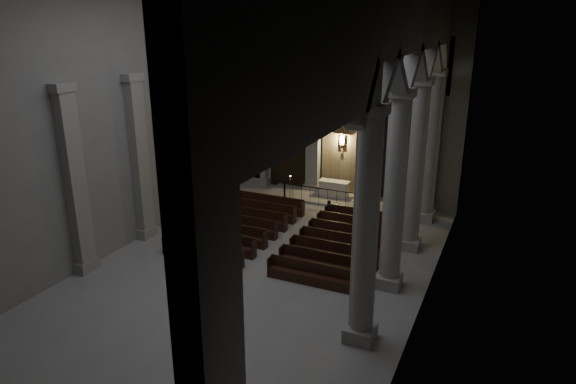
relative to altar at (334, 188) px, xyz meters
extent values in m
plane|color=#A19E98|center=(0.15, -10.86, -0.63)|extent=(24.00, 24.00, 0.00)
cube|color=gray|center=(0.15, 1.14, 5.37)|extent=(14.00, 0.10, 12.00)
cube|color=gray|center=(-6.85, -10.86, 5.37)|extent=(0.10, 24.00, 12.00)
cube|color=gray|center=(7.15, -10.86, 5.37)|extent=(0.10, 24.00, 12.00)
cube|color=#A29F97|center=(-5.25, 0.64, 2.57)|extent=(0.80, 0.50, 6.40)
cube|color=#A29F97|center=(-5.25, 0.64, -0.38)|extent=(1.05, 0.70, 0.50)
cube|color=#A29F97|center=(-5.25, 0.64, 4.72)|extent=(1.00, 0.65, 0.35)
cube|color=#A29F97|center=(-1.65, 0.64, 2.57)|extent=(0.80, 0.50, 6.40)
cube|color=#A29F97|center=(-1.65, 0.64, -0.38)|extent=(1.05, 0.70, 0.50)
cube|color=#A29F97|center=(-1.65, 0.64, 4.72)|extent=(1.00, 0.65, 0.35)
cube|color=#A29F97|center=(1.95, 0.64, 2.57)|extent=(0.80, 0.50, 6.40)
cube|color=#A29F97|center=(1.95, 0.64, -0.38)|extent=(1.05, 0.70, 0.50)
cube|color=#A29F97|center=(1.95, 0.64, 4.72)|extent=(1.00, 0.65, 0.35)
cube|color=#A29F97|center=(5.55, 0.64, 2.57)|extent=(0.80, 0.50, 6.40)
cube|color=#A29F97|center=(5.55, 0.64, -0.38)|extent=(1.05, 0.70, 0.50)
cube|color=#A29F97|center=(5.55, 0.64, 4.72)|extent=(1.00, 0.65, 0.35)
cube|color=black|center=(-3.45, 0.99, 2.87)|extent=(2.60, 0.15, 7.00)
cube|color=#8E7A5C|center=(0.15, 0.99, 2.87)|extent=(2.60, 0.15, 7.00)
cube|color=black|center=(3.75, 0.99, 2.87)|extent=(2.60, 0.15, 7.00)
cube|color=black|center=(0.15, 0.64, 7.37)|extent=(12.00, 0.50, 3.00)
cube|color=#A29F97|center=(-6.05, 0.64, 3.87)|extent=(1.60, 0.50, 9.00)
cube|color=#A29F97|center=(6.35, 0.64, 3.87)|extent=(1.60, 0.50, 9.00)
cube|color=#A29F97|center=(0.15, 0.64, 9.87)|extent=(14.00, 0.50, 3.00)
plane|color=#FFC372|center=(0.15, 0.96, 2.87)|extent=(1.50, 0.00, 1.50)
cube|color=brown|center=(0.15, 0.87, 2.87)|extent=(0.13, 0.08, 1.80)
cube|color=brown|center=(0.15, 0.87, 3.22)|extent=(1.10, 0.08, 0.13)
cube|color=#A47D5F|center=(0.15, 0.81, 2.82)|extent=(0.26, 0.10, 0.60)
sphere|color=#A47D5F|center=(0.15, 0.81, 3.22)|extent=(0.17, 0.17, 0.17)
cylinder|color=#A47D5F|center=(-0.11, 0.81, 3.19)|extent=(0.45, 0.08, 0.08)
cylinder|color=#A47D5F|center=(0.41, 0.81, 3.19)|extent=(0.45, 0.08, 0.08)
cube|color=#A29F97|center=(5.65, -1.36, -0.38)|extent=(1.00, 1.00, 0.50)
cylinder|color=#A29F97|center=(5.65, -1.36, 3.37)|extent=(0.70, 0.70, 7.50)
cube|color=#A29F97|center=(5.65, -1.36, 7.22)|extent=(0.95, 0.95, 0.35)
cube|color=#A29F97|center=(5.65, -5.36, -0.38)|extent=(1.00, 1.00, 0.50)
cylinder|color=#A29F97|center=(5.65, -5.36, 3.37)|extent=(0.70, 0.70, 7.50)
cube|color=#A29F97|center=(5.65, -5.36, 7.22)|extent=(0.95, 0.95, 0.35)
cube|color=#A29F97|center=(5.65, -9.36, -0.38)|extent=(1.00, 1.00, 0.50)
cylinder|color=#A29F97|center=(5.65, -9.36, 3.37)|extent=(0.70, 0.70, 7.50)
cube|color=#A29F97|center=(5.65, -9.36, 7.22)|extent=(0.95, 0.95, 0.35)
cube|color=#A29F97|center=(5.65, -13.36, -0.38)|extent=(1.00, 1.00, 0.50)
cylinder|color=#A29F97|center=(5.65, -13.36, 3.37)|extent=(0.70, 0.70, 7.50)
cube|color=#A29F97|center=(5.65, -13.36, 7.22)|extent=(0.95, 0.95, 0.35)
cube|color=#A29F97|center=(5.65, -10.86, 9.97)|extent=(0.55, 24.00, 2.80)
cube|color=#A29F97|center=(5.65, 0.54, 3.97)|extent=(0.55, 1.20, 9.20)
cube|color=#A29F97|center=(-6.60, -1.36, -0.38)|extent=(0.60, 1.00, 0.50)
cube|color=#A29F97|center=(-6.60, -1.36, 3.37)|extent=(0.50, 0.80, 7.50)
cube|color=#A29F97|center=(-6.60, -1.36, 7.22)|extent=(0.60, 1.00, 0.35)
cube|color=#A29F97|center=(-6.60, -5.36, -0.38)|extent=(0.60, 1.00, 0.50)
cube|color=#A29F97|center=(-6.60, -5.36, 3.37)|extent=(0.50, 0.80, 7.50)
cube|color=#A29F97|center=(-6.60, -5.36, 7.22)|extent=(0.60, 1.00, 0.35)
cube|color=#A29F97|center=(-6.60, -9.36, -0.38)|extent=(0.60, 1.00, 0.50)
cube|color=#A29F97|center=(-6.60, -9.36, 3.37)|extent=(0.50, 0.80, 7.50)
cube|color=#A29F97|center=(-6.60, -9.36, 7.22)|extent=(0.60, 1.00, 0.35)
cube|color=#A29F97|center=(-6.60, -13.36, -0.38)|extent=(0.60, 1.00, 0.50)
cube|color=#A29F97|center=(-6.60, -13.36, 3.37)|extent=(0.50, 0.80, 7.50)
cube|color=#A29F97|center=(-6.60, -13.36, 7.22)|extent=(0.60, 1.00, 0.35)
cube|color=#A29F97|center=(0.15, -0.26, -0.55)|extent=(8.50, 2.60, 0.15)
cube|color=silver|center=(0.00, 0.00, -0.02)|extent=(1.71, 0.67, 0.90)
cube|color=silver|center=(0.00, 0.00, 0.45)|extent=(1.86, 0.74, 0.04)
cube|color=black|center=(0.15, -1.54, 0.41)|extent=(5.47, 0.05, 0.05)
cube|color=black|center=(-2.58, -1.54, -0.08)|extent=(0.09, 0.09, 1.09)
cube|color=black|center=(2.89, -1.54, -0.08)|extent=(0.09, 0.09, 1.09)
cylinder|color=black|center=(-2.04, -1.54, -0.11)|extent=(0.02, 0.02, 1.01)
cylinder|color=black|center=(-1.49, -1.54, -0.11)|extent=(0.02, 0.02, 1.01)
cylinder|color=black|center=(-0.94, -1.54, -0.11)|extent=(0.02, 0.02, 1.01)
cylinder|color=black|center=(-0.40, -1.54, -0.11)|extent=(0.02, 0.02, 1.01)
cylinder|color=black|center=(0.15, -1.54, -0.11)|extent=(0.02, 0.02, 1.01)
cylinder|color=black|center=(0.70, -1.54, -0.11)|extent=(0.02, 0.02, 1.01)
cylinder|color=black|center=(1.25, -1.54, -0.11)|extent=(0.02, 0.02, 1.01)
cylinder|color=black|center=(1.79, -1.54, -0.11)|extent=(0.02, 0.02, 1.01)
cylinder|color=black|center=(2.34, -1.54, -0.11)|extent=(0.02, 0.02, 1.01)
cylinder|color=olive|center=(-2.31, -1.34, -0.60)|extent=(0.26, 0.26, 0.05)
cylinder|color=olive|center=(-2.31, -1.34, 0.02)|extent=(0.04, 0.04, 1.23)
cylinder|color=olive|center=(-2.31, -1.34, 0.63)|extent=(0.13, 0.13, 0.02)
cylinder|color=beige|center=(-2.31, -1.34, 0.74)|extent=(0.05, 0.05, 0.21)
sphere|color=#FFC659|center=(-2.31, -1.34, 0.87)|extent=(0.05, 0.05, 0.05)
cylinder|color=olive|center=(3.08, -1.14, -0.60)|extent=(0.26, 0.26, 0.05)
cylinder|color=olive|center=(3.08, -1.14, 0.01)|extent=(0.04, 0.04, 1.23)
cylinder|color=olive|center=(3.08, -1.14, 0.63)|extent=(0.13, 0.13, 0.02)
cylinder|color=beige|center=(3.08, -1.14, 0.74)|extent=(0.05, 0.05, 0.21)
sphere|color=#FFC659|center=(3.08, -1.14, 0.87)|extent=(0.05, 0.05, 0.05)
cube|color=black|center=(-2.55, -3.61, -0.41)|extent=(4.03, 0.38, 0.43)
cube|color=black|center=(-2.55, -3.43, 0.05)|extent=(4.03, 0.07, 0.48)
cube|color=black|center=(-4.57, -3.61, -0.19)|extent=(0.06, 0.43, 0.86)
cube|color=black|center=(-0.53, -3.61, -0.19)|extent=(0.06, 0.43, 0.86)
cube|color=black|center=(2.85, -3.61, -0.41)|extent=(4.03, 0.38, 0.43)
cube|color=black|center=(2.85, -3.43, 0.05)|extent=(4.03, 0.07, 0.48)
cube|color=black|center=(0.83, -3.61, -0.19)|extent=(0.06, 0.43, 0.86)
cube|color=black|center=(4.87, -3.61, -0.19)|extent=(0.06, 0.43, 0.86)
cube|color=black|center=(-2.55, -4.76, -0.41)|extent=(4.03, 0.38, 0.43)
cube|color=black|center=(-2.55, -4.57, 0.05)|extent=(4.03, 0.07, 0.48)
cube|color=black|center=(-4.57, -4.76, -0.19)|extent=(0.06, 0.43, 0.86)
cube|color=black|center=(-0.53, -4.76, -0.19)|extent=(0.06, 0.43, 0.86)
cube|color=black|center=(2.85, -4.76, -0.41)|extent=(4.03, 0.38, 0.43)
cube|color=black|center=(2.85, -4.57, 0.05)|extent=(4.03, 0.07, 0.48)
cube|color=black|center=(0.83, -4.76, -0.19)|extent=(0.06, 0.43, 0.86)
cube|color=black|center=(4.87, -4.76, -0.19)|extent=(0.06, 0.43, 0.86)
cube|color=black|center=(-2.55, -5.90, -0.41)|extent=(4.03, 0.38, 0.43)
cube|color=black|center=(-2.55, -5.72, 0.05)|extent=(4.03, 0.07, 0.48)
cube|color=black|center=(-4.57, -5.90, -0.19)|extent=(0.06, 0.43, 0.86)
cube|color=black|center=(-0.53, -5.90, -0.19)|extent=(0.06, 0.43, 0.86)
cube|color=black|center=(2.85, -5.90, -0.41)|extent=(4.03, 0.38, 0.43)
cube|color=black|center=(2.85, -5.72, 0.05)|extent=(4.03, 0.07, 0.48)
cube|color=black|center=(0.83, -5.90, -0.19)|extent=(0.06, 0.43, 0.86)
cube|color=black|center=(4.87, -5.90, -0.19)|extent=(0.06, 0.43, 0.86)
cube|color=black|center=(-2.55, -7.05, -0.41)|extent=(4.03, 0.38, 0.43)
cube|color=black|center=(-2.55, -6.87, 0.05)|extent=(4.03, 0.07, 0.48)
cube|color=black|center=(-4.57, -7.05, -0.19)|extent=(0.06, 0.43, 0.86)
cube|color=black|center=(-0.53, -7.05, -0.19)|extent=(0.06, 0.43, 0.86)
cube|color=black|center=(2.85, -7.05, -0.41)|extent=(4.03, 0.38, 0.43)
cube|color=black|center=(2.85, -6.87, 0.05)|extent=(4.03, 0.07, 0.48)
cube|color=black|center=(0.83, -7.05, -0.19)|extent=(0.06, 0.43, 0.86)
cube|color=black|center=(4.87, -7.05, -0.19)|extent=(0.06, 0.43, 0.86)
cube|color=black|center=(-2.55, -8.20, -0.41)|extent=(4.03, 0.38, 0.43)
cube|color=black|center=(-2.55, -8.02, 0.05)|extent=(4.03, 0.07, 0.48)
cube|color=black|center=(-4.57, -8.20, -0.19)|extent=(0.06, 0.43, 0.86)
cube|color=black|center=(-0.53, -8.20, -0.19)|extent=(0.06, 0.43, 0.86)
cube|color=black|center=(2.85, -8.20, -0.41)|extent=(4.03, 0.38, 0.43)
cube|color=black|center=(2.85, -8.02, 0.05)|extent=(4.03, 0.07, 0.48)
cube|color=black|center=(0.83, -8.20, -0.19)|extent=(0.06, 0.43, 0.86)
cube|color=black|center=(4.87, -8.20, -0.19)|extent=(0.06, 0.43, 0.86)
cube|color=black|center=(-2.55, -9.35, -0.41)|extent=(4.03, 0.38, 0.43)
cube|color=black|center=(-2.55, -9.17, 0.05)|extent=(4.03, 0.07, 0.48)
cube|color=black|center=(-4.57, -9.35, -0.19)|extent=(0.06, 0.43, 0.86)
cube|color=black|center=(-0.53, -9.35, -0.19)|extent=(0.06, 0.43, 0.86)
cube|color=black|center=(2.85, -9.35, -0.41)|extent=(4.03, 0.38, 0.43)
cube|color=black|center=(2.85, -9.17, 0.05)|extent=(4.03, 0.07, 0.48)
cube|color=black|center=(0.83, -9.35, -0.19)|extent=(0.06, 0.43, 0.86)
cube|color=black|center=(4.87, -9.35, -0.19)|extent=(0.06, 0.43, 0.86)
cube|color=black|center=(-2.55, -10.50, -0.41)|extent=(4.03, 0.38, 0.43)
cube|color=black|center=(-2.55, -10.32, 0.05)|extent=(4.03, 0.07, 0.48)
cube|color=black|center=(-4.57, -10.50, -0.19)|extent=(0.06, 0.43, 0.86)
cube|color=black|center=(-0.53, -10.50, -0.19)|extent=(0.06, 0.43, 0.86)
cube|color=black|center=(2.85, -10.50, -0.41)|extent=(4.03, 0.38, 0.43)
cube|color=black|center=(2.85, -10.32, 0.05)|extent=(4.03, 0.07, 0.48)
cube|color=black|center=(0.83, -10.50, -0.19)|extent=(0.06, 0.43, 0.86)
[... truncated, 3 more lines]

